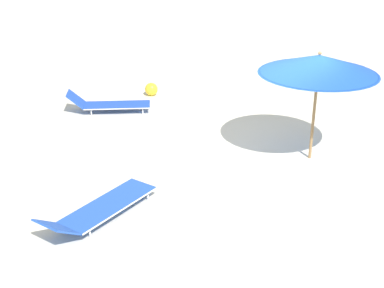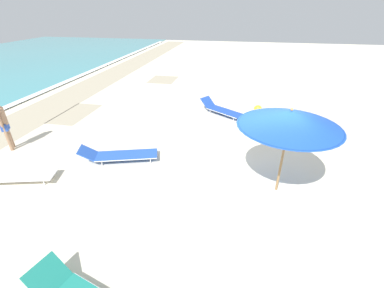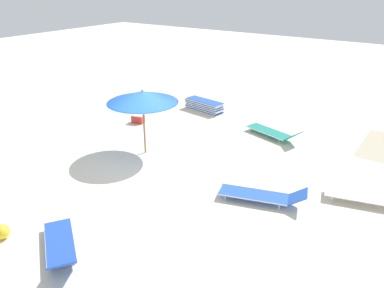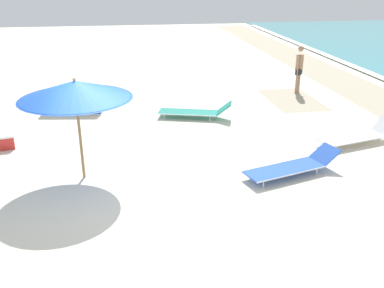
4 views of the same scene
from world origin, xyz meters
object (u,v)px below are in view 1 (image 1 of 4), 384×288
(beach_umbrella, at_px, (319,65))
(sun_lounger_beside_umbrella, at_px, (99,209))
(sun_lounger_under_umbrella, at_px, (108,104))
(beach_ball, at_px, (151,89))

(beach_umbrella, distance_m, sun_lounger_beside_umbrella, 5.04)
(beach_umbrella, xyz_separation_m, sun_lounger_under_umbrella, (5.05, 1.92, -1.80))
(beach_ball, bearing_deg, beach_umbrella, -176.64)
(beach_umbrella, relative_size, sun_lounger_under_umbrella, 1.15)
(beach_umbrella, height_order, sun_lounger_under_umbrella, beach_umbrella)
(sun_lounger_beside_umbrella, xyz_separation_m, beach_ball, (4.89, -4.35, -0.02))
(sun_lounger_under_umbrella, relative_size, sun_lounger_beside_umbrella, 0.86)
(beach_umbrella, distance_m, sun_lounger_under_umbrella, 5.70)
(beach_umbrella, distance_m, beach_ball, 5.77)
(sun_lounger_under_umbrella, xyz_separation_m, beach_ball, (0.41, -1.60, -0.03))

